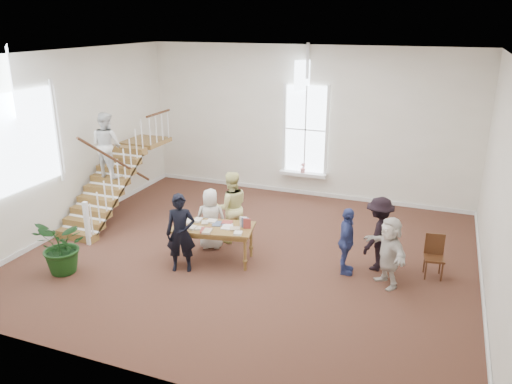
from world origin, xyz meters
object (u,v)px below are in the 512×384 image
at_px(woman_cluster_a, 346,241).
at_px(woman_cluster_b, 379,234).
at_px(elderly_woman, 211,219).
at_px(woman_cluster_c, 389,252).
at_px(person_yellow, 231,207).
at_px(library_table, 213,230).
at_px(police_officer, 181,233).
at_px(floor_plant, 63,246).
at_px(side_chair, 434,253).

distance_m(woman_cluster_a, woman_cluster_b, 0.75).
distance_m(elderly_woman, woman_cluster_c, 4.15).
xyz_separation_m(person_yellow, woman_cluster_c, (3.84, -0.82, -0.14)).
bearing_deg(elderly_woman, woman_cluster_a, 159.89).
bearing_deg(woman_cluster_a, library_table, 93.01).
distance_m(police_officer, floor_plant, 2.51).
height_order(woman_cluster_a, woman_cluster_b, woman_cluster_b).
bearing_deg(police_officer, side_chair, -2.43).
xyz_separation_m(police_officer, floor_plant, (-2.28, -1.02, -0.24)).
xyz_separation_m(elderly_woman, person_yellow, (0.30, 0.50, 0.16)).
bearing_deg(woman_cluster_a, woman_cluster_c, -109.04).
height_order(library_table, woman_cluster_b, woman_cluster_b).
bearing_deg(woman_cluster_a, police_officer, 102.23).
xyz_separation_m(woman_cluster_b, woman_cluster_c, (0.30, -0.65, -0.08)).
bearing_deg(woman_cluster_c, floor_plant, -112.37).
bearing_deg(side_chair, police_officer, -170.21).
distance_m(police_officer, woman_cluster_a, 3.53).
bearing_deg(police_officer, woman_cluster_c, -8.41).
height_order(elderly_woman, person_yellow, person_yellow).
bearing_deg(woman_cluster_b, library_table, -56.46).
relative_size(woman_cluster_b, floor_plant, 1.31).
height_order(police_officer, woman_cluster_c, police_officer).
bearing_deg(person_yellow, side_chair, 144.96).
xyz_separation_m(police_officer, elderly_woman, (0.10, 1.25, -0.14)).
bearing_deg(elderly_woman, side_chair, 167.07).
height_order(library_table, floor_plant, floor_plant).
bearing_deg(woman_cluster_b, person_yellow, -74.15).
bearing_deg(woman_cluster_b, police_officer, -49.56).
height_order(person_yellow, side_chair, person_yellow).
distance_m(person_yellow, woman_cluster_b, 3.54).
bearing_deg(woman_cluster_a, elderly_woman, 81.42).
bearing_deg(woman_cluster_c, police_officer, -116.66).
xyz_separation_m(police_officer, woman_cluster_a, (3.34, 1.13, -0.13)).
distance_m(police_officer, elderly_woman, 1.26).
bearing_deg(woman_cluster_a, woman_cluster_b, -59.64).
bearing_deg(police_officer, floor_plant, -176.67).
bearing_deg(woman_cluster_c, woman_cluster_a, -141.60).
height_order(woman_cluster_b, floor_plant, woman_cluster_b).
bearing_deg(person_yellow, elderly_woman, 24.63).
xyz_separation_m(woman_cluster_b, floor_plant, (-6.22, -2.61, -0.19)).
bearing_deg(floor_plant, woman_cluster_b, 22.73).
height_order(library_table, side_chair, side_chair).
bearing_deg(floor_plant, side_chair, 20.23).
relative_size(person_yellow, woman_cluster_b, 1.08).
bearing_deg(woman_cluster_c, elderly_woman, -133.45).
distance_m(woman_cluster_b, side_chair, 1.21).
bearing_deg(side_chair, elderly_woman, 176.51).
height_order(police_officer, floor_plant, police_officer).
xyz_separation_m(police_officer, woman_cluster_c, (4.24, 0.93, -0.13)).
relative_size(elderly_woman, woman_cluster_c, 0.98).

